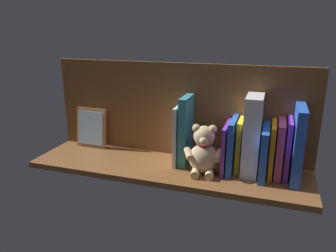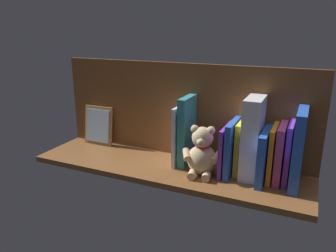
# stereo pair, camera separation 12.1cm
# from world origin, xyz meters

# --- Properties ---
(ground_plane) EXTENTS (1.07, 0.30, 0.02)m
(ground_plane) POSITION_xyz_m (0.00, 0.00, -0.01)
(ground_plane) COLOR brown
(shelf_back_panel) EXTENTS (1.07, 0.02, 0.38)m
(shelf_back_panel) POSITION_xyz_m (0.00, -0.13, 0.19)
(shelf_back_panel) COLOR brown
(shelf_back_panel) RESTS_ON ground_plane
(book_0) EXTENTS (0.03, 0.17, 0.26)m
(book_0) POSITION_xyz_m (-0.46, -0.03, 0.13)
(book_0) COLOR blue
(book_0) RESTS_ON ground_plane
(book_1) EXTENTS (0.02, 0.14, 0.21)m
(book_1) POSITION_xyz_m (-0.43, -0.05, 0.11)
(book_1) COLOR purple
(book_1) RESTS_ON ground_plane
(book_2) EXTENTS (0.02, 0.14, 0.20)m
(book_2) POSITION_xyz_m (-0.40, -0.04, 0.10)
(book_2) COLOR #B23F72
(book_2) RESTS_ON ground_plane
(book_3) EXTENTS (0.02, 0.14, 0.20)m
(book_3) POSITION_xyz_m (-0.38, -0.04, 0.10)
(book_3) COLOR orange
(book_3) RESTS_ON ground_plane
(book_4) EXTENTS (0.02, 0.18, 0.18)m
(book_4) POSITION_xyz_m (-0.35, -0.02, 0.09)
(book_4) COLOR blue
(book_4) RESTS_ON ground_plane
(dictionary_thick_white) EXTENTS (0.06, 0.14, 0.29)m
(dictionary_thick_white) POSITION_xyz_m (-0.31, -0.04, 0.14)
(dictionary_thick_white) COLOR white
(dictionary_thick_white) RESTS_ON ground_plane
(book_5) EXTENTS (0.02, 0.12, 0.19)m
(book_5) POSITION_xyz_m (-0.26, -0.05, 0.10)
(book_5) COLOR yellow
(book_5) RESTS_ON ground_plane
(book_6) EXTENTS (0.02, 0.16, 0.20)m
(book_6) POSITION_xyz_m (-0.24, -0.03, 0.10)
(book_6) COLOR blue
(book_6) RESTS_ON ground_plane
(book_7) EXTENTS (0.01, 0.16, 0.18)m
(book_7) POSITION_xyz_m (-0.22, -0.03, 0.09)
(book_7) COLOR purple
(book_7) RESTS_ON ground_plane
(teddy_bear) EXTENTS (0.15, 0.13, 0.18)m
(teddy_bear) POSITION_xyz_m (-0.14, 0.02, 0.08)
(teddy_bear) COLOR #D1B284
(teddy_bear) RESTS_ON ground_plane
(book_8) EXTENTS (0.03, 0.13, 0.27)m
(book_8) POSITION_xyz_m (-0.06, -0.05, 0.13)
(book_8) COLOR teal
(book_8) RESTS_ON ground_plane
(book_9) EXTENTS (0.01, 0.14, 0.23)m
(book_9) POSITION_xyz_m (-0.03, -0.04, 0.12)
(book_9) COLOR silver
(book_9) RESTS_ON ground_plane
(picture_frame_leaning) EXTENTS (0.14, 0.04, 0.18)m
(picture_frame_leaning) POSITION_xyz_m (0.39, -0.09, 0.09)
(picture_frame_leaning) COLOR #A87A4C
(picture_frame_leaning) RESTS_ON ground_plane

